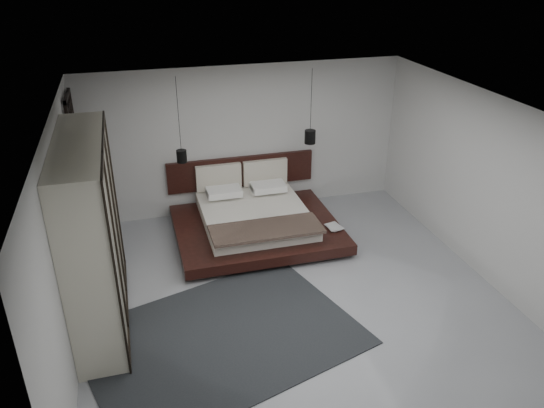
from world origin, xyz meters
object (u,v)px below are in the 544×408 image
object	(u,v)px
lattice_screen	(80,172)
bed	(255,219)
rug	(222,337)
pendant_right	(310,137)
pendant_left	(182,156)
wardrobe	(92,235)

from	to	relation	value
lattice_screen	bed	distance (m)	3.07
rug	pendant_right	bearing A→B (deg)	53.87
pendant_left	rug	xyz separation A→B (m)	(0.06, -3.09, -1.44)
pendant_right	rug	world-z (taller)	pendant_right
pendant_left	pendant_right	xyz separation A→B (m)	(2.32, 0.00, 0.13)
pendant_right	wardrobe	xyz separation A→B (m)	(-3.76, -2.16, -0.30)
pendant_left	pendant_right	size ratio (longest dim) A/B	1.09
pendant_right	wardrobe	bearing A→B (deg)	-150.09
rug	wardrobe	bearing A→B (deg)	148.13
bed	rug	size ratio (longest dim) A/B	0.82
wardrobe	rug	distance (m)	2.18
rug	bed	bearing A→B (deg)	67.44
pendant_left	wardrobe	xyz separation A→B (m)	(-1.44, -2.16, -0.16)
pendant_left	pendant_right	distance (m)	2.32
lattice_screen	pendant_right	size ratio (longest dim) A/B	1.93
wardrobe	rug	world-z (taller)	wardrobe
bed	rug	bearing A→B (deg)	-112.56
pendant_left	rug	bearing A→B (deg)	-88.85
bed	pendant_left	world-z (taller)	pendant_left
lattice_screen	bed	world-z (taller)	lattice_screen
bed	pendant_right	bearing A→B (deg)	21.18
pendant_right	rug	xyz separation A→B (m)	(-2.26, -3.09, -1.57)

